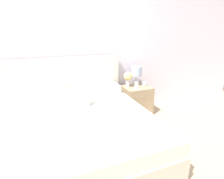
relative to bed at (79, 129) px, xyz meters
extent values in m
plane|color=#CCB28E|center=(0.00, 0.88, -0.29)|extent=(12.00, 12.00, 0.00)
cube|color=white|center=(0.00, 0.95, 1.01)|extent=(8.00, 0.06, 2.60)
cube|color=beige|center=(0.00, -0.08, -0.12)|extent=(1.83, 1.91, 0.34)
cube|color=white|center=(0.00, -0.08, 0.14)|extent=(1.80, 1.88, 0.18)
cube|color=silver|center=(0.00, 0.85, 0.27)|extent=(1.87, 0.05, 1.13)
cube|color=white|center=(-0.44, 0.63, 0.30)|extent=(0.77, 0.36, 0.14)
cube|color=white|center=(0.44, 0.63, 0.30)|extent=(0.77, 0.36, 0.14)
cube|color=silver|center=(0.00, 0.23, 0.35)|extent=(0.40, 0.14, 0.24)
cube|color=tan|center=(1.24, 0.65, -0.02)|extent=(0.50, 0.42, 0.54)
sphere|color=#B2AD93|center=(1.24, 0.43, 0.13)|extent=(0.02, 0.02, 0.02)
cylinder|color=white|center=(1.26, 0.73, 0.30)|extent=(0.11, 0.11, 0.09)
cylinder|color=#B7B29E|center=(1.26, 0.73, 0.40)|extent=(0.02, 0.02, 0.10)
cylinder|color=#A8BCDB|center=(1.26, 0.73, 0.54)|extent=(0.20, 0.20, 0.18)
cylinder|color=white|center=(1.07, 0.71, 0.33)|extent=(0.06, 0.06, 0.14)
sphere|color=#E5D17F|center=(1.07, 0.71, 0.46)|extent=(0.16, 0.16, 0.16)
sphere|color=#609356|center=(1.11, 0.71, 0.42)|extent=(0.07, 0.07, 0.07)
cylinder|color=white|center=(1.17, 0.54, 0.26)|extent=(0.12, 0.12, 0.01)
cylinder|color=white|center=(1.17, 0.54, 0.29)|extent=(0.08, 0.08, 0.06)
cube|color=silver|center=(1.40, 0.65, 0.29)|extent=(0.07, 0.05, 0.08)
cylinder|color=white|center=(1.40, 0.62, 0.29)|extent=(0.06, 0.00, 0.06)
camera|label=1|loc=(-0.33, -2.06, 1.25)|focal=28.00mm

